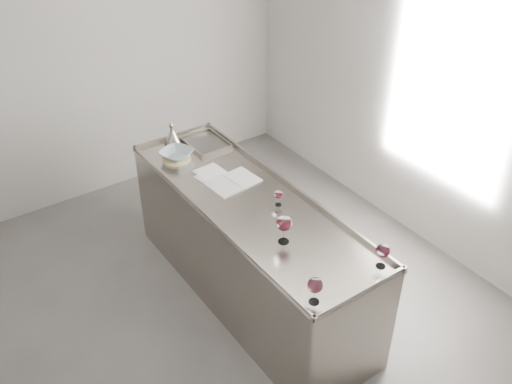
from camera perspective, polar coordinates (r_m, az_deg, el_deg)
room_shell at (r=3.54m, az=-4.68°, el=0.29°), size 4.54×5.04×2.84m
counter at (r=4.51m, az=-0.65°, el=-5.73°), size 0.77×2.42×0.97m
wine_glass_left at (r=3.35m, az=5.94°, el=-9.31°), size 0.09×0.09×0.18m
wine_glass_middle at (r=3.76m, az=2.83°, el=-3.19°), size 0.11×0.11×0.21m
wine_glass_right at (r=3.66m, az=12.58°, el=-5.78°), size 0.09×0.09×0.18m
wine_glass_small at (r=4.14m, az=2.27°, el=-0.29°), size 0.06×0.06×0.12m
notebook at (r=4.43m, az=-2.30°, el=1.01°), size 0.40×0.30×0.02m
loose_paper_top at (r=4.47m, az=-3.77°, el=1.28°), size 0.29×0.37×0.00m
loose_paper_under at (r=4.54m, az=-4.24°, el=1.79°), size 0.23×0.32×0.00m
trivet at (r=4.77m, az=-7.93°, el=3.35°), size 0.24×0.24×0.02m
ceramic_bowl at (r=4.75m, az=-7.97°, el=3.77°), size 0.33×0.33×0.06m
wine_funnel at (r=4.97m, az=-8.34°, el=5.45°), size 0.16×0.16×0.23m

